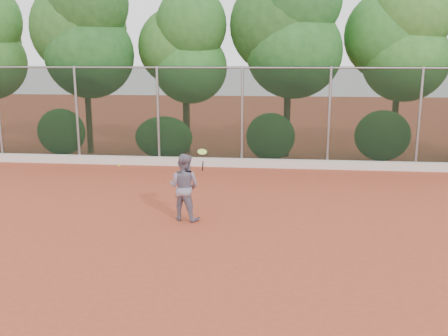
# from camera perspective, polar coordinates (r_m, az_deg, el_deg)

# --- Properties ---
(ground) EXTENTS (80.00, 80.00, 0.00)m
(ground) POSITION_cam_1_polar(r_m,az_deg,el_deg) (11.13, -0.55, -7.41)
(ground) COLOR #A43F26
(ground) RESTS_ON ground
(concrete_curb) EXTENTS (24.00, 0.20, 0.30)m
(concrete_curb) POSITION_cam_1_polar(r_m,az_deg,el_deg) (17.64, 2.00, 0.60)
(concrete_curb) COLOR silver
(concrete_curb) RESTS_ON ground
(tennis_player) EXTENTS (0.91, 0.79, 1.60)m
(tennis_player) POSITION_cam_1_polar(r_m,az_deg,el_deg) (11.83, -4.59, -2.18)
(tennis_player) COLOR slate
(tennis_player) RESTS_ON ground
(chainlink_fence) EXTENTS (24.09, 0.09, 3.50)m
(chainlink_fence) POSITION_cam_1_polar(r_m,az_deg,el_deg) (17.54, 2.08, 6.19)
(chainlink_fence) COLOR black
(chainlink_fence) RESTS_ON ground
(foliage_backdrop) EXTENTS (23.70, 3.63, 7.55)m
(foliage_backdrop) POSITION_cam_1_polar(r_m,az_deg,el_deg) (19.46, 0.91, 14.32)
(foliage_backdrop) COLOR #3A2716
(foliage_backdrop) RESTS_ON ground
(tennis_racket) EXTENTS (0.31, 0.30, 0.54)m
(tennis_racket) POSITION_cam_1_polar(r_m,az_deg,el_deg) (11.43, -2.50, 1.67)
(tennis_racket) COLOR black
(tennis_racket) RESTS_ON ground
(tennis_ball_in_flight) EXTENTS (0.06, 0.06, 0.06)m
(tennis_ball_in_flight) POSITION_cam_1_polar(r_m,az_deg,el_deg) (11.73, -11.92, 0.32)
(tennis_ball_in_flight) COLOR #ADC62D
(tennis_ball_in_flight) RESTS_ON ground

